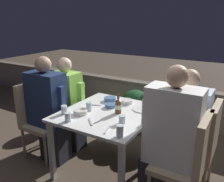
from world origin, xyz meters
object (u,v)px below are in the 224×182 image
object	(u,v)px
beer_bottle	(118,106)
person_green_blouse	(68,104)
chair_right_far	(202,141)
person_navy_jumper	(49,110)
chair_left_far	(57,105)
chair_left_near	(38,113)
chair_right_near	(191,157)
person_white_polo	(169,139)
potted_plant	(75,95)
person_blue_shirt	(182,129)

from	to	relation	value
beer_bottle	person_green_blouse	bearing A→B (deg)	169.58
chair_right_far	beer_bottle	size ratio (longest dim) A/B	4.29
person_navy_jumper	chair_left_far	size ratio (longest dim) A/B	1.36
chair_left_near	chair_right_far	distance (m)	1.95
chair_left_far	beer_bottle	size ratio (longest dim) A/B	4.29
chair_right_near	beer_bottle	xyz separation A→B (m)	(-0.83, 0.19, 0.25)
beer_bottle	person_white_polo	bearing A→B (deg)	-16.99
chair_left_far	chair_right_far	bearing A→B (deg)	0.13
chair_left_far	person_white_polo	size ratio (longest dim) A/B	0.70
chair_right_near	chair_right_far	distance (m)	0.35
beer_bottle	chair_left_far	bearing A→B (deg)	171.60
chair_right_near	potted_plant	world-z (taller)	chair_right_near
chair_left_near	chair_left_far	distance (m)	0.34
person_white_polo	chair_right_far	distance (m)	0.44
person_green_blouse	person_white_polo	world-z (taller)	person_white_polo
person_navy_jumper	person_white_polo	bearing A→B (deg)	-0.23
person_white_polo	potted_plant	distance (m)	2.24
chair_left_near	potted_plant	world-z (taller)	chair_left_near
beer_bottle	person_blue_shirt	bearing A→B (deg)	13.75
chair_left_near	person_white_polo	size ratio (longest dim) A/B	0.70
chair_left_far	person_blue_shirt	bearing A→B (deg)	0.15
person_white_polo	chair_left_far	bearing A→B (deg)	168.32
person_navy_jumper	potted_plant	size ratio (longest dim) A/B	1.71
person_green_blouse	person_blue_shirt	world-z (taller)	person_blue_shirt
chair_left_near	chair_right_far	size ratio (longest dim) A/B	1.00
person_navy_jumper	person_white_polo	size ratio (longest dim) A/B	0.96
chair_left_near	chair_left_far	xyz separation A→B (m)	(0.01, 0.34, 0.00)
person_green_blouse	beer_bottle	size ratio (longest dim) A/B	5.57
person_white_polo	person_navy_jumper	bearing A→B (deg)	179.77
chair_left_near	chair_left_far	bearing A→B (deg)	88.32
person_white_polo	beer_bottle	distance (m)	0.67
chair_right_far	potted_plant	world-z (taller)	chair_right_far
chair_left_far	chair_right_near	size ratio (longest dim) A/B	1.00
chair_left_far	person_green_blouse	bearing A→B (deg)	0.00
person_green_blouse	chair_right_far	bearing A→B (deg)	0.15
chair_right_far	chair_left_far	bearing A→B (deg)	-179.87
person_navy_jumper	person_blue_shirt	distance (m)	1.55
person_blue_shirt	chair_right_far	bearing A→B (deg)	-0.00
person_green_blouse	beer_bottle	distance (m)	0.88
person_green_blouse	chair_left_far	bearing A→B (deg)	-180.00
chair_right_near	person_blue_shirt	xyz separation A→B (m)	(-0.18, 0.35, 0.07)
person_navy_jumper	person_green_blouse	world-z (taller)	person_navy_jumper
person_white_polo	chair_right_far	world-z (taller)	person_white_polo
person_green_blouse	chair_right_far	xyz separation A→B (m)	(1.70, 0.00, -0.06)
person_white_polo	beer_bottle	xyz separation A→B (m)	(-0.63, 0.19, 0.13)
chair_right_far	person_blue_shirt	bearing A→B (deg)	180.00
chair_right_near	beer_bottle	size ratio (longest dim) A/B	4.29
person_green_blouse	person_blue_shirt	size ratio (longest dim) A/B	0.98
beer_bottle	chair_left_near	bearing A→B (deg)	-170.07
person_white_polo	chair_left_near	bearing A→B (deg)	179.79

